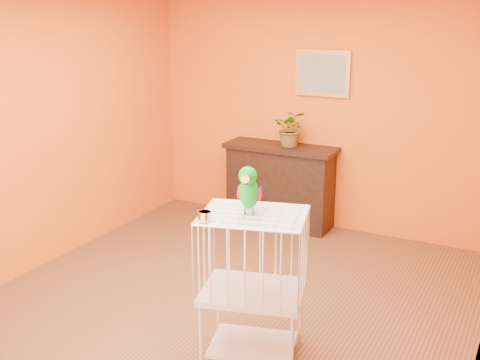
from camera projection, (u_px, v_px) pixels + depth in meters
The scene contains 8 objects.
ground at pixel (224, 306), 5.12m from camera, with size 4.50×4.50×0.00m, color brown.
room_shell at pixel (223, 123), 4.67m from camera, with size 4.50×4.50×4.50m.
console_cabinet at pixel (280, 185), 6.88m from camera, with size 1.27×0.46×0.94m.
potted_plant at pixel (292, 132), 6.67m from camera, with size 0.37×0.41×0.32m, color #26722D.
framed_picture at pixel (322, 73), 6.51m from camera, with size 0.62×0.04×0.50m.
birdcage at pixel (253, 285), 4.24m from camera, with size 0.83×0.71×1.09m.
feed_cup at pixel (205, 216), 3.95m from camera, with size 0.09×0.09×0.07m, color silver.
parrot at pixel (249, 190), 4.04m from camera, with size 0.18×0.32×0.35m.
Camera 1 is at (2.26, -4.02, 2.47)m, focal length 45.00 mm.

